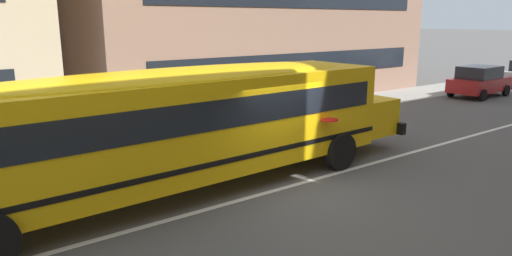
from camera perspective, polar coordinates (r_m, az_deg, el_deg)
ground_plane at (r=11.44m, az=3.86°, el=-7.32°), size 400.00×400.00×0.00m
sidewalk_far at (r=17.22m, az=-11.69°, el=-0.51°), size 120.00×3.00×0.01m
lane_centreline at (r=11.44m, az=3.86°, el=-7.30°), size 110.00×0.16×0.01m
school_bus at (r=10.95m, az=-8.51°, el=1.13°), size 13.18×3.14×2.93m
parked_car_red_by_hydrant at (r=27.46m, az=25.94°, el=5.26°), size 3.94×1.97×1.64m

